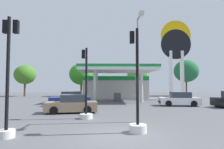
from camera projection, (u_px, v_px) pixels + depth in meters
The scene contains 14 objects.
ground_plane at pixel (119, 135), 8.33m from camera, with size 90.00×90.00×0.00m, color #56565B.
gas_station at pixel (116, 84), 30.05m from camera, with size 9.97×12.92×4.52m.
station_pole_sign at pixel (176, 49), 28.07m from camera, with size 4.40×0.56×11.62m.
car_0 at pixel (179, 99), 19.74m from camera, with size 4.13×2.16×1.42m.
car_1 at pixel (72, 104), 14.92m from camera, with size 4.12×2.21×1.41m.
car_3 at pixel (71, 99), 19.81m from camera, with size 4.23×2.07×1.48m.
traffic_signal_0 at pixel (137, 107), 8.79m from camera, with size 0.81×0.81×4.82m.
traffic_signal_1 at pixel (86, 101), 12.36m from camera, with size 0.84×0.84×4.58m.
traffic_signal_2 at pixel (8, 92), 8.00m from camera, with size 0.70×0.71×5.06m.
tree_0 at pixel (25, 75), 35.66m from camera, with size 3.90×3.90×5.80m.
tree_1 at pixel (81, 74), 35.81m from camera, with size 4.51×4.51×6.15m.
tree_2 at pixel (137, 76), 33.98m from camera, with size 3.54×3.54×5.34m.
tree_3 at pixel (186, 71), 36.78m from camera, with size 4.62×4.62×6.90m.
corner_streetlamp at pixel (139, 58), 11.14m from camera, with size 0.24×1.48×6.16m.
Camera 1 is at (-0.48, -8.45, 2.19)m, focal length 30.72 mm.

